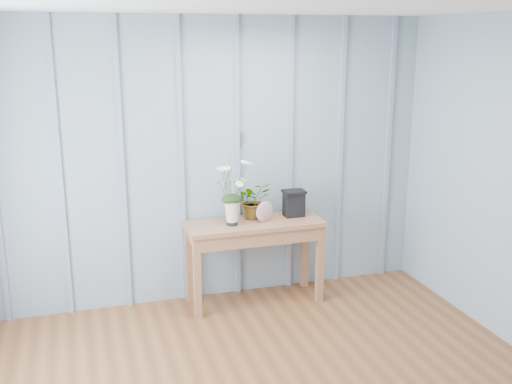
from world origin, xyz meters
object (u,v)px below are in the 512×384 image
object	(u,v)px
daisy_vase	(232,183)
carved_box	(294,203)
sideboard	(254,234)
felt_disc_vessel	(265,212)

from	to	relation	value
daisy_vase	carved_box	size ratio (longest dim) A/B	2.49
sideboard	felt_disc_vessel	world-z (taller)	felt_disc_vessel
daisy_vase	felt_disc_vessel	world-z (taller)	daisy_vase
sideboard	daisy_vase	bearing A→B (deg)	-170.66
daisy_vase	carved_box	distance (m)	0.65
felt_disc_vessel	carved_box	world-z (taller)	carved_box
felt_disc_vessel	carved_box	distance (m)	0.31
daisy_vase	carved_box	bearing A→B (deg)	8.50
sideboard	daisy_vase	distance (m)	0.53
felt_disc_vessel	carved_box	bearing A→B (deg)	-4.98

